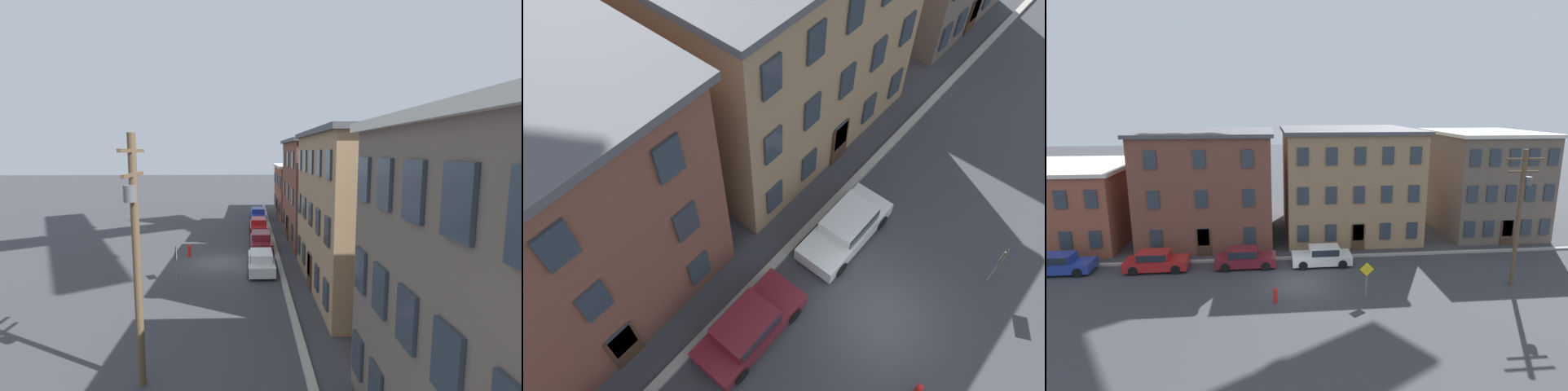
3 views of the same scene
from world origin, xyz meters
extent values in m
plane|color=#38383D|center=(0.00, 0.00, 0.00)|extent=(200.00, 200.00, 0.00)
cube|color=#9E998E|center=(0.00, 4.50, 0.08)|extent=(56.00, 0.36, 0.16)
cube|color=brown|center=(-19.60, 11.65, 3.19)|extent=(10.96, 11.31, 6.39)
cube|color=silver|center=(-19.60, 11.65, 6.54)|extent=(11.46, 11.81, 0.30)
cube|color=#2D3842|center=(-17.41, 5.94, 1.60)|extent=(0.90, 0.10, 1.40)
cube|color=#2D3842|center=(-17.41, 5.94, 4.79)|extent=(0.90, 0.10, 1.40)
cube|color=#2D3842|center=(-15.22, 5.94, 1.60)|extent=(0.90, 0.10, 1.40)
cube|color=#2D3842|center=(-15.22, 5.94, 4.79)|extent=(0.90, 0.10, 1.40)
cube|color=brown|center=(-7.07, 11.01, 4.62)|extent=(10.84, 10.01, 9.24)
cube|color=#4C4C51|center=(-7.07, 11.01, 9.39)|extent=(11.34, 10.51, 0.30)
cube|color=#2D3842|center=(-10.69, 5.94, 1.54)|extent=(0.90, 0.10, 1.40)
cube|color=#2D3842|center=(-10.69, 5.94, 4.62)|extent=(0.90, 0.10, 1.40)
cube|color=#2D3842|center=(-10.69, 5.94, 7.70)|extent=(0.90, 0.10, 1.40)
cube|color=#2D3842|center=(-7.07, 5.94, 1.54)|extent=(0.90, 0.10, 1.40)
cube|color=#2D3842|center=(-7.07, 5.94, 4.62)|extent=(0.90, 0.10, 1.40)
cube|color=#2D3842|center=(-7.07, 5.94, 7.70)|extent=(0.90, 0.10, 1.40)
cube|color=#2D3842|center=(-3.46, 5.94, 1.54)|extent=(0.90, 0.10, 1.40)
cube|color=#2D3842|center=(-3.46, 5.94, 4.62)|extent=(0.90, 0.10, 1.40)
cube|color=#2D3842|center=(-3.46, 5.94, 7.70)|extent=(0.90, 0.10, 1.40)
cube|color=#472D1E|center=(-7.07, 5.94, 1.10)|extent=(1.10, 0.10, 2.20)
cube|color=#9E7A56|center=(5.34, 11.67, 4.68)|extent=(11.32, 11.35, 9.36)
cube|color=#4C4C51|center=(5.34, 11.67, 9.51)|extent=(11.82, 11.85, 0.30)
cube|color=#2D3842|center=(0.82, 5.94, 1.56)|extent=(0.90, 0.10, 1.40)
cube|color=#2D3842|center=(0.82, 5.94, 4.68)|extent=(0.90, 0.10, 1.40)
cube|color=#2D3842|center=(0.82, 5.94, 7.80)|extent=(0.90, 0.10, 1.40)
cube|color=#2D3842|center=(3.08, 5.94, 1.56)|extent=(0.90, 0.10, 1.40)
cube|color=#2D3842|center=(3.08, 5.94, 4.68)|extent=(0.90, 0.10, 1.40)
cube|color=#2D3842|center=(3.08, 5.94, 7.80)|extent=(0.90, 0.10, 1.40)
cube|color=#2D3842|center=(5.34, 5.94, 1.56)|extent=(0.90, 0.10, 1.40)
cube|color=#2D3842|center=(5.34, 5.94, 4.68)|extent=(0.90, 0.10, 1.40)
cube|color=#2D3842|center=(5.34, 5.94, 7.80)|extent=(0.90, 0.10, 1.40)
cube|color=#2D3842|center=(7.61, 5.94, 1.56)|extent=(0.90, 0.10, 1.40)
cube|color=#2D3842|center=(7.61, 5.94, 4.68)|extent=(0.90, 0.10, 1.40)
cube|color=#2D3842|center=(7.61, 5.94, 7.80)|extent=(0.90, 0.10, 1.40)
cube|color=#2D3842|center=(9.87, 5.94, 1.56)|extent=(0.90, 0.10, 1.40)
cube|color=#2D3842|center=(9.87, 5.94, 4.68)|extent=(0.90, 0.10, 1.40)
cube|color=#2D3842|center=(9.87, 5.94, 7.80)|extent=(0.90, 0.10, 1.40)
cube|color=#472D1E|center=(5.34, 5.94, 1.10)|extent=(1.10, 0.10, 2.20)
cube|color=#66564C|center=(18.23, 11.07, 4.52)|extent=(8.41, 10.14, 9.05)
cube|color=silver|center=(18.23, 11.07, 9.20)|extent=(8.91, 10.64, 0.30)
cube|color=#2D3842|center=(14.86, 5.94, 1.51)|extent=(0.90, 0.10, 1.40)
cube|color=#2D3842|center=(14.86, 5.94, 4.52)|extent=(0.90, 0.10, 1.40)
cube|color=#2D3842|center=(14.86, 5.94, 7.54)|extent=(0.90, 0.10, 1.40)
cube|color=#2D3842|center=(16.55, 5.94, 1.51)|extent=(0.90, 0.10, 1.40)
cube|color=#2D3842|center=(16.55, 5.94, 4.52)|extent=(0.90, 0.10, 1.40)
cube|color=#2D3842|center=(16.55, 5.94, 7.54)|extent=(0.90, 0.10, 1.40)
cube|color=#2D3842|center=(18.23, 5.94, 1.51)|extent=(0.90, 0.10, 1.40)
cube|color=#2D3842|center=(18.23, 5.94, 4.52)|extent=(0.90, 0.10, 1.40)
cube|color=#2D3842|center=(18.23, 5.94, 7.54)|extent=(0.90, 0.10, 1.40)
cube|color=#2D3842|center=(19.91, 5.94, 1.51)|extent=(0.90, 0.10, 1.40)
cube|color=#2D3842|center=(19.91, 5.94, 4.52)|extent=(0.90, 0.10, 1.40)
cube|color=#2D3842|center=(19.91, 5.94, 7.54)|extent=(0.90, 0.10, 1.40)
cube|color=#2D3842|center=(21.59, 5.94, 1.51)|extent=(0.90, 0.10, 1.40)
cube|color=#2D3842|center=(21.59, 5.94, 4.52)|extent=(0.90, 0.10, 1.40)
cube|color=#2D3842|center=(21.59, 5.94, 7.54)|extent=(0.90, 0.10, 1.40)
cube|color=#472D1E|center=(18.23, 5.94, 1.10)|extent=(1.10, 0.10, 2.20)
cube|color=#233899|center=(-16.67, 3.37, 0.53)|extent=(4.40, 1.80, 0.70)
cube|color=#233899|center=(-16.87, 3.37, 1.15)|extent=(2.20, 1.51, 0.55)
cube|color=#1E232D|center=(-16.87, 3.37, 1.15)|extent=(2.02, 1.58, 0.48)
cylinder|color=black|center=(-15.22, 4.22, 0.33)|extent=(0.66, 0.22, 0.66)
cylinder|color=black|center=(-15.22, 2.52, 0.33)|extent=(0.66, 0.22, 0.66)
cylinder|color=black|center=(-18.12, 4.22, 0.33)|extent=(0.66, 0.22, 0.66)
cube|color=#B21E1E|center=(-10.01, 3.26, 0.53)|extent=(4.40, 1.80, 0.70)
cube|color=#B21E1E|center=(-10.21, 3.26, 1.15)|extent=(2.20, 1.51, 0.55)
cube|color=#1E232D|center=(-10.21, 3.26, 1.15)|extent=(2.02, 1.58, 0.48)
cylinder|color=black|center=(-8.56, 4.11, 0.33)|extent=(0.66, 0.22, 0.66)
cylinder|color=black|center=(-8.56, 2.41, 0.33)|extent=(0.66, 0.22, 0.66)
cylinder|color=black|center=(-11.46, 4.11, 0.33)|extent=(0.66, 0.22, 0.66)
cylinder|color=black|center=(-11.46, 2.41, 0.33)|extent=(0.66, 0.22, 0.66)
cube|color=maroon|center=(-3.66, 3.28, 0.53)|extent=(4.40, 1.80, 0.70)
cube|color=maroon|center=(-3.86, 3.28, 1.15)|extent=(2.20, 1.51, 0.55)
cube|color=#1E232D|center=(-3.86, 3.28, 1.15)|extent=(2.02, 1.58, 0.48)
cylinder|color=black|center=(-2.21, 4.13, 0.33)|extent=(0.66, 0.22, 0.66)
cylinder|color=black|center=(-2.21, 2.43, 0.33)|extent=(0.66, 0.22, 0.66)
cylinder|color=black|center=(-5.11, 4.13, 0.33)|extent=(0.66, 0.22, 0.66)
cylinder|color=black|center=(-5.11, 2.43, 0.33)|extent=(0.66, 0.22, 0.66)
cube|color=silver|center=(1.94, 3.10, 0.53)|extent=(4.40, 1.80, 0.70)
cube|color=silver|center=(2.14, 3.10, 1.15)|extent=(2.20, 1.51, 0.55)
cube|color=#1E232D|center=(2.14, 3.10, 1.15)|extent=(2.02, 1.58, 0.48)
cylinder|color=black|center=(0.49, 2.25, 0.33)|extent=(0.66, 0.22, 0.66)
cylinder|color=black|center=(0.49, 3.95, 0.33)|extent=(0.66, 0.22, 0.66)
cylinder|color=black|center=(3.39, 2.25, 0.33)|extent=(0.66, 0.22, 0.66)
cylinder|color=black|center=(3.39, 3.95, 0.33)|extent=(0.66, 0.22, 0.66)
cylinder|color=slate|center=(3.99, -2.43, 1.10)|extent=(0.08, 0.08, 2.21)
cube|color=yellow|center=(3.99, -2.46, 1.88)|extent=(0.92, 0.03, 0.92)
cube|color=black|center=(3.99, -2.45, 1.88)|extent=(1.00, 0.02, 1.00)
cylinder|color=brown|center=(14.01, -1.64, 4.52)|extent=(0.28, 0.28, 9.04)
cube|color=brown|center=(14.01, -1.64, 8.44)|extent=(2.40, 0.12, 0.12)
cube|color=brown|center=(14.01, -1.64, 7.64)|extent=(2.00, 0.12, 0.12)
cylinder|color=#515156|center=(14.36, -1.64, 7.04)|extent=(0.44, 0.44, 0.55)
cylinder|color=red|center=(-1.63, -2.56, 0.40)|extent=(0.24, 0.24, 0.80)
sphere|color=red|center=(-1.63, -2.56, 0.85)|extent=(0.22, 0.22, 0.22)
cylinder|color=red|center=(-1.63, -2.72, 0.45)|extent=(0.10, 0.12, 0.10)
camera|label=1|loc=(25.84, 2.27, 8.42)|focal=24.00mm
camera|label=2|loc=(-8.35, -2.29, 18.21)|focal=35.00mm
camera|label=3|loc=(-1.92, -25.25, 11.69)|focal=28.00mm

